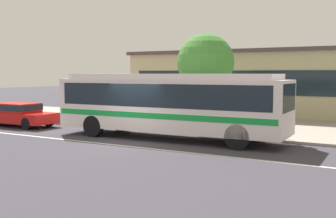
{
  "coord_description": "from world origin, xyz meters",
  "views": [
    {
      "loc": [
        9.96,
        -14.28,
        2.94
      ],
      "look_at": [
        0.68,
        2.12,
        1.3
      ],
      "focal_mm": 44.04,
      "sensor_mm": 36.0,
      "label": 1
    }
  ],
  "objects_px": {
    "pedestrian_waiting_near_sign": "(240,114)",
    "street_tree_near_stop": "(206,63)",
    "transit_bus": "(169,101)",
    "pedestrian_walking_along_curb": "(186,109)",
    "sedan_behind_bus": "(17,113)",
    "pedestrian_standing_by_tree": "(135,105)",
    "bus_stop_sign": "(286,103)"
  },
  "relations": [
    {
      "from": "pedestrian_waiting_near_sign",
      "to": "street_tree_near_stop",
      "type": "xyz_separation_m",
      "value": [
        -2.54,
        1.65,
        2.43
      ]
    },
    {
      "from": "transit_bus",
      "to": "street_tree_near_stop",
      "type": "xyz_separation_m",
      "value": [
        -0.02,
        3.96,
        1.79
      ]
    },
    {
      "from": "pedestrian_waiting_near_sign",
      "to": "pedestrian_walking_along_curb",
      "type": "bearing_deg",
      "value": 163.22
    },
    {
      "from": "bus_stop_sign",
      "to": "street_tree_near_stop",
      "type": "distance_m",
      "value": 5.51
    },
    {
      "from": "transit_bus",
      "to": "street_tree_near_stop",
      "type": "bearing_deg",
      "value": 90.25
    },
    {
      "from": "pedestrian_walking_along_curb",
      "to": "street_tree_near_stop",
      "type": "height_order",
      "value": "street_tree_near_stop"
    },
    {
      "from": "pedestrian_waiting_near_sign",
      "to": "pedestrian_walking_along_curb",
      "type": "height_order",
      "value": "pedestrian_walking_along_curb"
    },
    {
      "from": "sedan_behind_bus",
      "to": "pedestrian_waiting_near_sign",
      "type": "bearing_deg",
      "value": 12.17
    },
    {
      "from": "pedestrian_walking_along_curb",
      "to": "pedestrian_standing_by_tree",
      "type": "distance_m",
      "value": 3.19
    },
    {
      "from": "bus_stop_sign",
      "to": "pedestrian_standing_by_tree",
      "type": "bearing_deg",
      "value": 170.25
    },
    {
      "from": "transit_bus",
      "to": "bus_stop_sign",
      "type": "distance_m",
      "value": 5.07
    },
    {
      "from": "street_tree_near_stop",
      "to": "pedestrian_walking_along_curb",
      "type": "bearing_deg",
      "value": -143.95
    },
    {
      "from": "sedan_behind_bus",
      "to": "street_tree_near_stop",
      "type": "xyz_separation_m",
      "value": [
        9.49,
        4.24,
        2.76
      ]
    },
    {
      "from": "sedan_behind_bus",
      "to": "street_tree_near_stop",
      "type": "height_order",
      "value": "street_tree_near_stop"
    },
    {
      "from": "transit_bus",
      "to": "sedan_behind_bus",
      "type": "xyz_separation_m",
      "value": [
        -9.51,
        -0.28,
        -0.97
      ]
    },
    {
      "from": "pedestrian_walking_along_curb",
      "to": "pedestrian_standing_by_tree",
      "type": "height_order",
      "value": "pedestrian_standing_by_tree"
    },
    {
      "from": "transit_bus",
      "to": "sedan_behind_bus",
      "type": "bearing_deg",
      "value": -178.28
    },
    {
      "from": "sedan_behind_bus",
      "to": "bus_stop_sign",
      "type": "xyz_separation_m",
      "value": [
        14.25,
        2.1,
        0.96
      ]
    },
    {
      "from": "pedestrian_walking_along_curb",
      "to": "street_tree_near_stop",
      "type": "xyz_separation_m",
      "value": [
        0.86,
        0.63,
        2.41
      ]
    },
    {
      "from": "pedestrian_waiting_near_sign",
      "to": "pedestrian_standing_by_tree",
      "type": "xyz_separation_m",
      "value": [
        -6.58,
        1.02,
        0.08
      ]
    },
    {
      "from": "pedestrian_waiting_near_sign",
      "to": "bus_stop_sign",
      "type": "bearing_deg",
      "value": -12.58
    },
    {
      "from": "pedestrian_walking_along_curb",
      "to": "street_tree_near_stop",
      "type": "distance_m",
      "value": 2.63
    },
    {
      "from": "pedestrian_walking_along_curb",
      "to": "pedestrian_standing_by_tree",
      "type": "xyz_separation_m",
      "value": [
        -3.18,
        -0.01,
        0.05
      ]
    },
    {
      "from": "pedestrian_waiting_near_sign",
      "to": "bus_stop_sign",
      "type": "xyz_separation_m",
      "value": [
        2.22,
        -0.49,
        0.64
      ]
    },
    {
      "from": "pedestrian_standing_by_tree",
      "to": "transit_bus",
      "type": "bearing_deg",
      "value": -39.31
    },
    {
      "from": "pedestrian_waiting_near_sign",
      "to": "bus_stop_sign",
      "type": "relative_size",
      "value": 0.66
    },
    {
      "from": "pedestrian_waiting_near_sign",
      "to": "street_tree_near_stop",
      "type": "distance_m",
      "value": 3.88
    },
    {
      "from": "sedan_behind_bus",
      "to": "pedestrian_walking_along_curb",
      "type": "bearing_deg",
      "value": 22.73
    },
    {
      "from": "transit_bus",
      "to": "bus_stop_sign",
      "type": "xyz_separation_m",
      "value": [
        4.74,
        1.81,
        -0.01
      ]
    },
    {
      "from": "street_tree_near_stop",
      "to": "transit_bus",
      "type": "bearing_deg",
      "value": -89.75
    },
    {
      "from": "pedestrian_waiting_near_sign",
      "to": "pedestrian_standing_by_tree",
      "type": "height_order",
      "value": "pedestrian_standing_by_tree"
    },
    {
      "from": "pedestrian_waiting_near_sign",
      "to": "transit_bus",
      "type": "bearing_deg",
      "value": -137.5
    }
  ]
}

